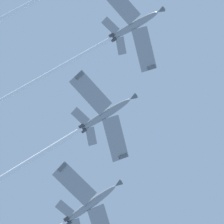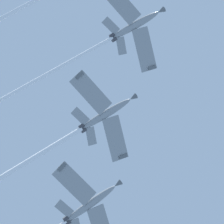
% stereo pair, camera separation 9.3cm
% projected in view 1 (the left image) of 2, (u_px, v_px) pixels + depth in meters
% --- Properties ---
extents(jet_second, '(26.52, 37.88, 19.26)m').
position_uv_depth(jet_second, '(112.00, 38.00, 96.87)').
color(jet_second, gray).
extents(jet_third, '(29.24, 42.01, 21.90)m').
position_uv_depth(jet_third, '(63.00, 141.00, 92.78)').
color(jet_third, gray).
extents(jet_fourth, '(23.90, 34.83, 18.19)m').
position_uv_depth(jet_fourth, '(71.00, 218.00, 93.16)').
color(jet_fourth, gray).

